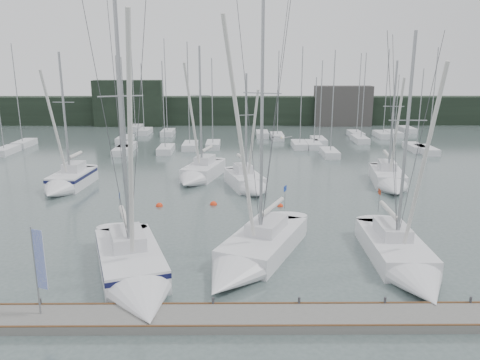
# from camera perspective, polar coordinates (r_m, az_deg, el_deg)

# --- Properties ---
(ground) EXTENTS (160.00, 160.00, 0.00)m
(ground) POSITION_cam_1_polar(r_m,az_deg,el_deg) (26.25, 1.60, -11.26)
(ground) COLOR #4B5B59
(ground) RESTS_ON ground
(dock) EXTENTS (24.00, 2.00, 0.40)m
(dock) POSITION_cam_1_polar(r_m,az_deg,el_deg) (21.75, 2.08, -16.49)
(dock) COLOR #60605C
(dock) RESTS_ON ground
(far_treeline) EXTENTS (90.00, 4.00, 5.00)m
(far_treeline) POSITION_cam_1_polar(r_m,az_deg,el_deg) (86.11, 0.18, 8.47)
(far_treeline) COLOR black
(far_treeline) RESTS_ON ground
(far_building_left) EXTENTS (12.00, 3.00, 8.00)m
(far_building_left) POSITION_cam_1_polar(r_m,az_deg,el_deg) (86.12, -13.40, 9.09)
(far_building_left) COLOR black
(far_building_left) RESTS_ON ground
(far_building_right) EXTENTS (10.00, 3.00, 7.00)m
(far_building_right) POSITION_cam_1_polar(r_m,az_deg,el_deg) (86.12, 12.41, 8.81)
(far_building_right) COLOR #413E3C
(far_building_right) RESTS_ON ground
(mast_forest) EXTENTS (58.61, 26.66, 14.62)m
(mast_forest) POSITION_cam_1_polar(r_m,az_deg,el_deg) (66.26, 1.23, 4.93)
(mast_forest) COLOR white
(mast_forest) RESTS_ON ground
(sailboat_near_left) EXTENTS (6.48, 10.84, 16.27)m
(sailboat_near_left) POSITION_cam_1_polar(r_m,az_deg,el_deg) (25.20, -12.72, -11.11)
(sailboat_near_left) COLOR white
(sailboat_near_left) RESTS_ON ground
(sailboat_near_center) EXTENTS (7.31, 11.01, 16.36)m
(sailboat_near_center) POSITION_cam_1_polar(r_m,az_deg,el_deg) (26.76, 1.05, -9.41)
(sailboat_near_center) COLOR white
(sailboat_near_center) RESTS_ON ground
(sailboat_near_right) EXTENTS (3.21, 10.53, 13.91)m
(sailboat_near_right) POSITION_cam_1_polar(r_m,az_deg,el_deg) (27.61, 19.52, -9.53)
(sailboat_near_right) COLOR white
(sailboat_near_right) RESTS_ON ground
(sailboat_mid_a) EXTENTS (3.41, 7.94, 12.97)m
(sailboat_mid_a) POSITION_cam_1_polar(r_m,az_deg,el_deg) (44.85, -20.44, -0.32)
(sailboat_mid_a) COLOR white
(sailboat_mid_a) RESTS_ON ground
(sailboat_mid_b) EXTENTS (4.88, 8.49, 13.56)m
(sailboat_mid_b) POSITION_cam_1_polar(r_m,az_deg,el_deg) (45.45, -5.16, 0.68)
(sailboat_mid_b) COLOR white
(sailboat_mid_b) RESTS_ON ground
(sailboat_mid_c) EXTENTS (4.45, 7.61, 11.07)m
(sailboat_mid_c) POSITION_cam_1_polar(r_m,az_deg,el_deg) (41.87, 1.12, -0.50)
(sailboat_mid_c) COLOR white
(sailboat_mid_c) RESTS_ON ground
(sailboat_mid_e) EXTENTS (3.91, 8.92, 12.20)m
(sailboat_mid_e) POSITION_cam_1_polar(r_m,az_deg,el_deg) (45.04, 17.82, -0.14)
(sailboat_mid_e) COLOR white
(sailboat_mid_e) RESTS_ON ground
(buoy_a) EXTENTS (0.58, 0.58, 0.58)m
(buoy_a) POSITION_cam_1_polar(r_m,az_deg,el_deg) (38.03, -3.25, -3.02)
(buoy_a) COLOR #F03815
(buoy_a) RESTS_ON ground
(buoy_b) EXTENTS (0.47, 0.47, 0.47)m
(buoy_b) POSITION_cam_1_polar(r_m,az_deg,el_deg) (37.70, 4.92, -3.21)
(buoy_b) COLOR #F03815
(buoy_b) RESTS_ON ground
(buoy_c) EXTENTS (0.56, 0.56, 0.56)m
(buoy_c) POSITION_cam_1_polar(r_m,az_deg,el_deg) (38.15, -9.81, -3.15)
(buoy_c) COLOR #F03815
(buoy_c) RESTS_ON ground
(dock_banner) EXTENTS (0.59, 0.27, 4.10)m
(dock_banner) POSITION_cam_1_polar(r_m,az_deg,el_deg) (22.29, -23.36, -9.37)
(dock_banner) COLOR gray
(dock_banner) RESTS_ON dock
(seagull) EXTENTS (0.97, 0.46, 0.19)m
(seagull) POSITION_cam_1_polar(r_m,az_deg,el_deg) (23.55, 5.18, 5.21)
(seagull) COLOR white
(seagull) RESTS_ON ground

